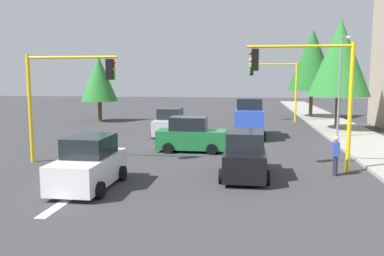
% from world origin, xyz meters
% --- Properties ---
extents(ground_plane, '(120.00, 120.00, 0.00)m').
position_xyz_m(ground_plane, '(0.00, 0.00, 0.00)').
color(ground_plane, '#353538').
extents(sidewalk_kerb, '(80.00, 4.00, 0.15)m').
position_xyz_m(sidewalk_kerb, '(-5.00, 10.50, 0.07)').
color(sidewalk_kerb, gray).
rests_on(sidewalk_kerb, ground).
extents(lane_arrow_near, '(2.40, 1.10, 1.10)m').
position_xyz_m(lane_arrow_near, '(11.51, -3.00, 0.01)').
color(lane_arrow_near, silver).
rests_on(lane_arrow_near, ground).
extents(traffic_signal_near_left, '(0.36, 4.59, 5.68)m').
position_xyz_m(traffic_signal_near_left, '(6.00, 5.70, 4.02)').
color(traffic_signal_near_left, yellow).
rests_on(traffic_signal_near_left, ground).
extents(traffic_signal_far_left, '(0.36, 4.59, 5.58)m').
position_xyz_m(traffic_signal_far_left, '(-14.00, 5.68, 3.95)').
color(traffic_signal_far_left, yellow).
rests_on(traffic_signal_far_left, ground).
extents(traffic_signal_near_right, '(0.36, 4.59, 5.28)m').
position_xyz_m(traffic_signal_near_right, '(6.00, -5.63, 3.76)').
color(traffic_signal_near_right, yellow).
rests_on(traffic_signal_near_right, ground).
extents(street_lamp_curbside, '(2.15, 0.28, 7.00)m').
position_xyz_m(street_lamp_curbside, '(-3.61, 9.20, 4.35)').
color(street_lamp_curbside, slate).
rests_on(street_lamp_curbside, ground).
extents(tree_roadside_mid, '(4.71, 4.71, 8.62)m').
position_xyz_m(tree_roadside_mid, '(-8.00, 10.00, 5.67)').
color(tree_roadside_mid, brown).
rests_on(tree_roadside_mid, ground).
extents(tree_opposite_side, '(3.44, 3.44, 6.26)m').
position_xyz_m(tree_opposite_side, '(-12.00, -11.00, 4.09)').
color(tree_opposite_side, brown).
rests_on(tree_opposite_side, ground).
extents(tree_roadside_far, '(4.91, 4.91, 9.01)m').
position_xyz_m(tree_roadside_far, '(-18.00, 9.50, 5.93)').
color(tree_roadside_far, brown).
rests_on(tree_roadside_far, ground).
extents(delivery_van_blue, '(4.80, 2.22, 2.77)m').
position_xyz_m(delivery_van_blue, '(-3.82, 3.17, 1.28)').
color(delivery_van_blue, blue).
rests_on(delivery_van_blue, ground).
extents(car_green, '(2.04, 3.91, 1.98)m').
position_xyz_m(car_green, '(2.00, -0.10, 0.90)').
color(car_green, '#1E7238').
rests_on(car_green, ground).
extents(car_black, '(4.09, 1.99, 1.98)m').
position_xyz_m(car_black, '(7.46, 2.99, 0.90)').
color(car_black, black).
rests_on(car_black, ground).
extents(car_white, '(3.96, 2.05, 1.98)m').
position_xyz_m(car_white, '(9.97, -2.86, 0.90)').
color(car_white, white).
rests_on(car_white, ground).
extents(car_silver, '(4.13, 2.10, 1.98)m').
position_xyz_m(car_silver, '(-3.83, -2.50, 0.90)').
color(car_silver, '#B2B5BA').
rests_on(car_silver, ground).
extents(pedestrian_crossing, '(0.40, 0.24, 1.70)m').
position_xyz_m(pedestrian_crossing, '(6.68, 6.84, 0.91)').
color(pedestrian_crossing, '#262638').
rests_on(pedestrian_crossing, ground).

